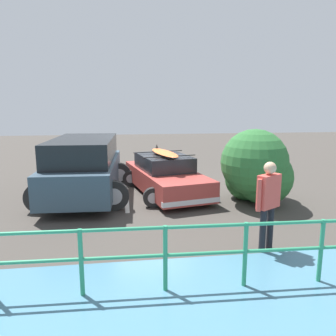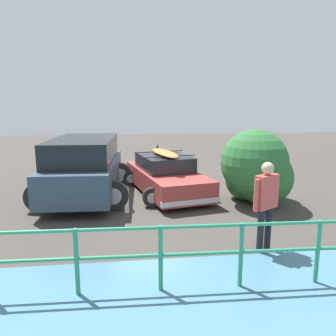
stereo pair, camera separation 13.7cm
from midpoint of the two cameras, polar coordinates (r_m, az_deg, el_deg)
The scene contains 7 objects.
ground_plane at distance 11.23m, azimuth -2.35°, elevation -3.86°, with size 44.00×44.00×0.02m, color #423D38.
parking_stripe at distance 10.75m, azimuth -6.81°, elevation -4.53°, with size 3.83×0.12×0.00m, color silver.
sedan_car at distance 10.72m, azimuth -0.10°, elevation -1.26°, with size 2.79×4.52×1.52m.
suv_car at distance 10.47m, azimuth -13.92°, elevation 0.21°, with size 2.91×4.87×1.86m.
person_bystander at distance 6.64m, azimuth 17.27°, elevation -5.08°, with size 0.61×0.43×1.78m.
railing_fence at distance 5.14m, azimuth -0.52°, elevation -13.91°, with size 7.65×0.29×1.06m.
bush_near_left at distance 9.85m, azimuth 15.67°, elevation -0.40°, with size 2.14×2.26×2.24m.
Camera 2 is at (0.80, 10.83, 2.84)m, focal length 35.00 mm.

